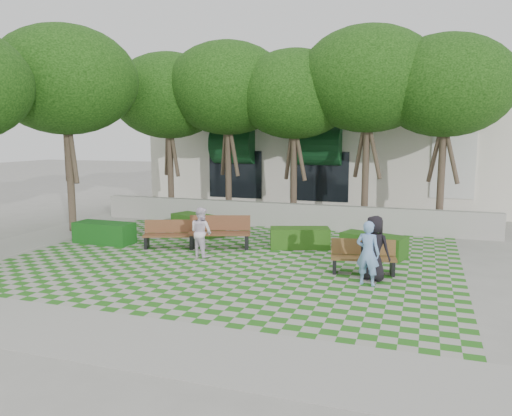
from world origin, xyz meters
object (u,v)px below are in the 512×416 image
at_px(hedge_east, 373,245).
at_px(person_dark, 374,248).
at_px(hedge_west, 104,233).
at_px(bench_east, 363,257).
at_px(hedge_midleft, 198,225).
at_px(bench_mid, 220,233).
at_px(bench_west, 170,235).
at_px(person_blue, 368,253).
at_px(hedge_midright, 300,238).
at_px(person_white, 201,232).

bearing_deg(hedge_east, person_dark, -84.24).
bearing_deg(person_dark, hedge_west, 7.48).
bearing_deg(person_dark, bench_east, -43.83).
relative_size(hedge_midleft, hedge_west, 1.02).
height_order(bench_mid, bench_west, bench_mid).
height_order(hedge_east, person_dark, person_dark).
distance_m(bench_east, person_dark, 0.72).
bearing_deg(bench_mid, bench_east, -35.92).
distance_m(hedge_east, person_blue, 2.90).
bearing_deg(person_dark, person_blue, 94.85).
height_order(hedge_midright, hedge_west, hedge_west).
distance_m(hedge_west, person_white, 3.74).
height_order(person_dark, person_white, person_dark).
distance_m(bench_mid, hedge_west, 3.80).
distance_m(bench_west, hedge_midleft, 2.15).
bearing_deg(person_white, person_dark, -166.55).
bearing_deg(person_white, hedge_east, -137.97).
distance_m(bench_mid, hedge_midleft, 2.29).
xyz_separation_m(bench_east, person_white, (-4.58, 0.27, 0.30)).
bearing_deg(bench_west, hedge_east, -11.81).
height_order(bench_west, hedge_midright, bench_west).
xyz_separation_m(bench_east, person_dark, (0.30, -0.54, 0.38)).
distance_m(bench_east, person_white, 4.59).
relative_size(bench_mid, person_white, 1.39).
height_order(bench_east, hedge_midright, bench_east).
relative_size(hedge_midright, person_dark, 1.15).
xyz_separation_m(bench_mid, hedge_west, (-3.75, -0.58, -0.14)).
distance_m(bench_west, person_dark, 6.44).
xyz_separation_m(bench_west, hedge_west, (-2.31, -0.12, -0.07)).
bearing_deg(bench_east, hedge_west, 163.92).
bearing_deg(hedge_midright, hedge_west, -167.43).
relative_size(bench_mid, hedge_west, 1.02).
height_order(hedge_midleft, person_dark, person_dark).
bearing_deg(bench_east, bench_mid, 152.13).
relative_size(hedge_west, person_dark, 1.23).
height_order(hedge_west, person_dark, person_dark).
height_order(bench_east, hedge_midleft, bench_east).
bearing_deg(bench_west, hedge_midright, -2.23).
height_order(bench_mid, hedge_east, bench_mid).
bearing_deg(bench_west, bench_mid, -2.45).
height_order(bench_east, bench_west, bench_west).
relative_size(hedge_midleft, person_white, 1.39).
bearing_deg(hedge_midleft, hedge_midright, -13.17).
xyz_separation_m(bench_east, bench_west, (-5.95, 0.97, 0.00)).
xyz_separation_m(person_blue, person_white, (-4.79, 1.26, -0.05)).
xyz_separation_m(hedge_midright, person_dark, (2.48, -2.75, 0.47)).
height_order(bench_mid, hedge_midright, bench_mid).
bearing_deg(bench_west, person_white, -47.43).
distance_m(bench_west, hedge_midright, 3.97).
relative_size(bench_west, person_white, 1.19).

